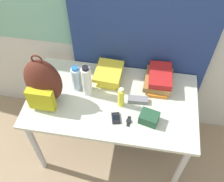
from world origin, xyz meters
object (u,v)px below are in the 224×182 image
object	(u,v)px
sunscreen_bottle	(121,97)
wristwatch	(129,121)
backpack	(43,83)
sports_bottle	(87,81)
book_stack_center	(159,79)
camera_pouch	(149,118)
cell_phone	(116,118)
book_stack_left	(110,74)
sunglasses_case	(138,100)
water_bottle	(77,78)

from	to	relation	value
sunscreen_bottle	wristwatch	xyz separation A→B (m)	(0.08, -0.14, -0.08)
backpack	sports_bottle	distance (m)	0.31
book_stack_center	camera_pouch	bearing A→B (deg)	-97.68
book_stack_center	cell_phone	bearing A→B (deg)	-126.75
camera_pouch	book_stack_center	bearing A→B (deg)	82.32
book_stack_left	sports_bottle	xyz separation A→B (m)	(-0.14, -0.17, 0.08)
book_stack_left	sunglasses_case	xyz separation A→B (m)	(0.25, -0.19, -0.04)
book_stack_left	sunglasses_case	distance (m)	0.31
cell_phone	book_stack_center	bearing A→B (deg)	53.25
camera_pouch	sunscreen_bottle	bearing A→B (deg)	152.90
book_stack_left	wristwatch	size ratio (longest dim) A/B	3.01
backpack	sports_bottle	bearing A→B (deg)	22.53
sports_bottle	sunscreen_bottle	xyz separation A→B (m)	(0.27, -0.07, -0.05)
backpack	sunglasses_case	bearing A→B (deg)	8.01
sunscreen_bottle	wristwatch	size ratio (longest dim) A/B	2.14
water_bottle	sports_bottle	size ratio (longest dim) A/B	0.81
backpack	sunscreen_bottle	bearing A→B (deg)	4.61
book_stack_center	sunscreen_bottle	world-z (taller)	sunscreen_bottle
sunscreen_bottle	water_bottle	bearing A→B (deg)	163.05
backpack	book_stack_center	size ratio (longest dim) A/B	1.60
sunglasses_case	wristwatch	bearing A→B (deg)	-103.06
water_bottle	cell_phone	size ratio (longest dim) A/B	2.20
backpack	water_bottle	size ratio (longest dim) A/B	1.99
backpack	book_stack_left	bearing A→B (deg)	33.73
sunscreen_bottle	camera_pouch	bearing A→B (deg)	-27.10
sports_bottle	sunscreen_bottle	world-z (taller)	sports_bottle
cell_phone	sunglasses_case	xyz separation A→B (m)	(0.14, 0.18, 0.01)
book_stack_left	cell_phone	distance (m)	0.39
wristwatch	sunglasses_case	bearing A→B (deg)	76.94
book_stack_left	camera_pouch	world-z (taller)	book_stack_left
sports_bottle	sunscreen_bottle	bearing A→B (deg)	-15.24
sunglasses_case	book_stack_center	bearing A→B (deg)	53.78
backpack	sports_bottle	xyz separation A→B (m)	(0.28, 0.12, -0.06)
wristwatch	backpack	bearing A→B (deg)	171.36
book_stack_center	wristwatch	bearing A→B (deg)	-115.88
backpack	sunglasses_case	distance (m)	0.70
sports_bottle	sunglasses_case	xyz separation A→B (m)	(0.39, -0.02, -0.12)
book_stack_left	book_stack_center	size ratio (longest dim) A/B	0.92
sports_bottle	camera_pouch	size ratio (longest dim) A/B	1.86
book_stack_center	wristwatch	xyz separation A→B (m)	(-0.19, -0.38, -0.06)
book_stack_center	water_bottle	world-z (taller)	water_bottle
sunscreen_bottle	sports_bottle	bearing A→B (deg)	164.76
book_stack_left	water_bottle	xyz separation A→B (m)	(-0.23, -0.13, 0.05)
water_bottle	sports_bottle	world-z (taller)	sports_bottle
sunglasses_case	camera_pouch	xyz separation A→B (m)	(0.09, -0.16, 0.02)
cell_phone	camera_pouch	xyz separation A→B (m)	(0.23, 0.02, 0.03)
backpack	water_bottle	xyz separation A→B (m)	(0.19, 0.15, -0.08)
sports_bottle	sunscreen_bottle	size ratio (longest dim) A/B	1.53
backpack	sunscreen_bottle	world-z (taller)	backpack
backpack	sunglasses_case	world-z (taller)	backpack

